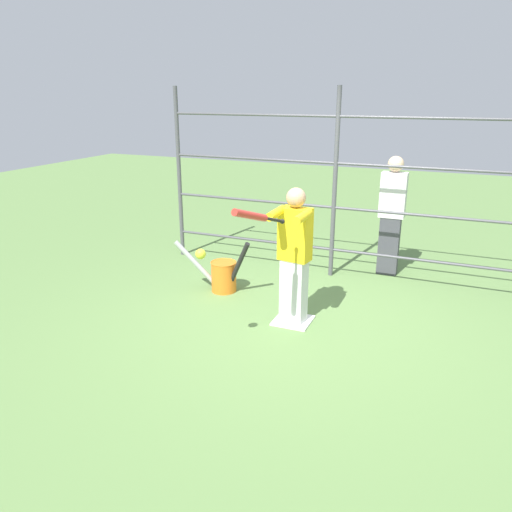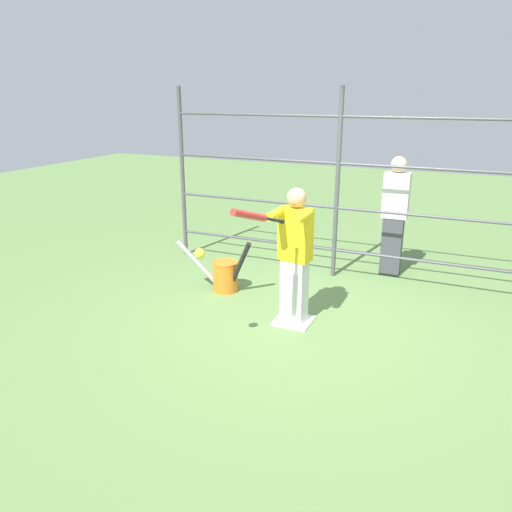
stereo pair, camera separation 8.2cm
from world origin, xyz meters
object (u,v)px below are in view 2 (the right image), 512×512
(batter, at_px, (295,253))
(bat_bucket, at_px, (225,275))
(softball_in_flight, at_px, (200,254))
(baseball_bat_swinging, at_px, (254,216))
(bystander_behind_fence, at_px, (394,215))

(batter, height_order, bat_bucket, batter)
(softball_in_flight, bearing_deg, baseball_bat_swinging, -151.13)
(baseball_bat_swinging, relative_size, softball_in_flight, 8.18)
(baseball_bat_swinging, bearing_deg, batter, -96.44)
(softball_in_flight, xyz_separation_m, bat_bucket, (0.59, -1.58, -0.83))
(baseball_bat_swinging, xyz_separation_m, softball_in_flight, (0.43, 0.24, -0.34))
(bat_bucket, bearing_deg, baseball_bat_swinging, 127.02)
(baseball_bat_swinging, distance_m, bystander_behind_fence, 3.00)
(bat_bucket, relative_size, bystander_behind_fence, 0.60)
(batter, relative_size, bat_bucket, 1.52)
(baseball_bat_swinging, height_order, bat_bucket, baseball_bat_swinging)
(batter, height_order, bystander_behind_fence, bystander_behind_fence)
(batter, xyz_separation_m, bat_bucket, (1.11, -0.51, -0.59))
(baseball_bat_swinging, bearing_deg, bystander_behind_fence, -105.79)
(baseball_bat_swinging, height_order, softball_in_flight, baseball_bat_swinging)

